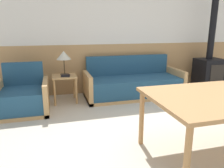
{
  "coord_description": "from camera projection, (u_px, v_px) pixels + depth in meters",
  "views": [
    {
      "loc": [
        -1.7,
        -2.19,
        1.45
      ],
      "look_at": [
        -0.78,
        1.18,
        0.55
      ],
      "focal_mm": 35.0,
      "sensor_mm": 36.0,
      "label": 1
    }
  ],
  "objects": [
    {
      "name": "wall_back",
      "position": [
        128.0,
        32.0,
        4.96
      ],
      "size": [
        7.2,
        0.06,
        2.7
      ],
      "color": "tan",
      "rests_on": "ground_plane"
    },
    {
      "name": "ground_plane",
      "position": [
        193.0,
        143.0,
        2.84
      ],
      "size": [
        16.0,
        16.0,
        0.0
      ],
      "primitive_type": "plane",
      "color": "beige"
    },
    {
      "name": "wood_stove",
      "position": [
        210.0,
        66.0,
        5.11
      ],
      "size": [
        0.59,
        0.53,
        2.35
      ],
      "color": "black",
      "rests_on": "ground_plane"
    },
    {
      "name": "couch",
      "position": [
        133.0,
        85.0,
        4.72
      ],
      "size": [
        2.07,
        0.86,
        0.84
      ],
      "color": "tan",
      "rests_on": "ground_plane"
    },
    {
      "name": "book_stack",
      "position": [
        66.0,
        76.0,
        4.23
      ],
      "size": [
        0.18,
        0.17,
        0.02
      ],
      "color": "black",
      "rests_on": "side_table"
    },
    {
      "name": "armchair",
      "position": [
        23.0,
        98.0,
        3.83
      ],
      "size": [
        0.86,
        0.85,
        0.83
      ],
      "rotation": [
        0.0,
        0.0,
        0.1
      ],
      "color": "tan",
      "rests_on": "ground_plane"
    },
    {
      "name": "side_table",
      "position": [
        65.0,
        81.0,
        4.33
      ],
      "size": [
        0.47,
        0.47,
        0.53
      ],
      "color": "tan",
      "rests_on": "ground_plane"
    },
    {
      "name": "table_lamp",
      "position": [
        64.0,
        56.0,
        4.29
      ],
      "size": [
        0.28,
        0.28,
        0.47
      ],
      "color": "#4C3823",
      "rests_on": "side_table"
    }
  ]
}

